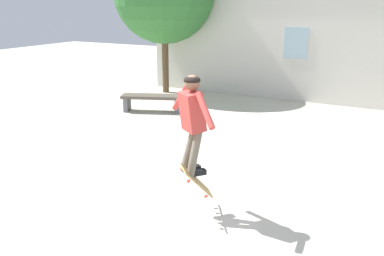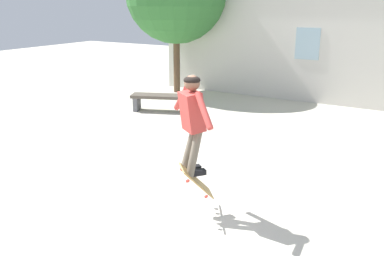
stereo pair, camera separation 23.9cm
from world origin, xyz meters
name	(u,v)px [view 2 (the right image)]	position (x,y,z in m)	size (l,w,h in m)	color
ground_plane	(137,222)	(0.00, 0.00, 0.00)	(40.00, 40.00, 0.00)	beige
building_backdrop	(319,34)	(0.02, 8.52, 1.98)	(10.62, 0.52, 4.70)	beige
park_bench	(162,99)	(-3.22, 5.22, 0.33)	(1.70, 1.05, 0.46)	brown
skater	(192,116)	(0.50, 0.62, 1.43)	(1.02, 0.77, 1.37)	#B23833
skateboard_flipping	(197,181)	(0.56, 0.65, 0.49)	(0.31, 0.74, 0.70)	#AD894C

